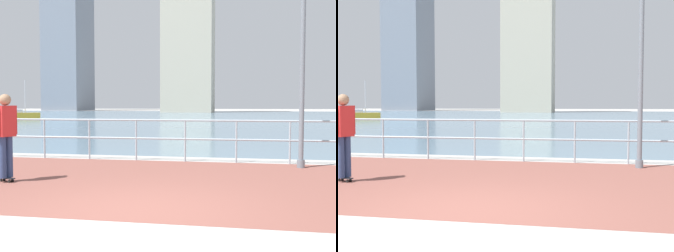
% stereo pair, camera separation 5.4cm
% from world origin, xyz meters
% --- Properties ---
extents(ground, '(220.00, 220.00, 0.00)m').
position_xyz_m(ground, '(0.00, 40.00, 0.00)').
color(ground, '#ADAAA5').
extents(brick_paving, '(28.00, 5.97, 0.01)m').
position_xyz_m(brick_paving, '(0.00, 2.44, 0.00)').
color(brick_paving, brown).
rests_on(brick_paving, ground).
extents(harbor_water, '(180.00, 88.00, 0.00)m').
position_xyz_m(harbor_water, '(0.00, 50.43, 0.00)').
color(harbor_water, slate).
rests_on(harbor_water, ground).
extents(waterfront_railing, '(25.25, 0.06, 1.17)m').
position_xyz_m(waterfront_railing, '(0.00, 5.43, 0.81)').
color(waterfront_railing, '#9EADB7').
rests_on(waterfront_railing, ground).
extents(lamppost, '(0.50, 0.77, 5.47)m').
position_xyz_m(lamppost, '(3.07, 4.68, 3.03)').
color(lamppost, slate).
rests_on(lamppost, ground).
extents(skateboarder, '(0.41, 0.55, 1.79)m').
position_xyz_m(skateboarder, '(-3.17, 1.79, 1.08)').
color(skateboarder, black).
rests_on(skateboarder, ground).
extents(sailboat_red, '(2.85, 2.93, 4.39)m').
position_xyz_m(sailboat_red, '(-22.99, 37.11, 0.42)').
color(sailboat_red, gold).
rests_on(sailboat_red, ground).
extents(tower_steel, '(10.09, 13.51, 38.59)m').
position_xyz_m(tower_steel, '(-46.50, 102.14, 18.46)').
color(tower_steel, slate).
rests_on(tower_steel, ground).
extents(tower_brick, '(10.31, 10.05, 36.21)m').
position_xyz_m(tower_brick, '(-9.88, 80.44, 17.27)').
color(tower_brick, '#B2AD99').
rests_on(tower_brick, ground).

